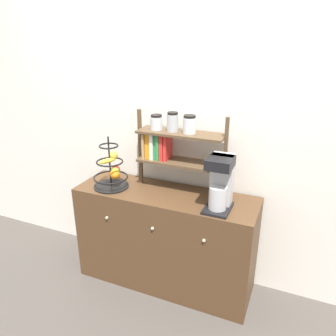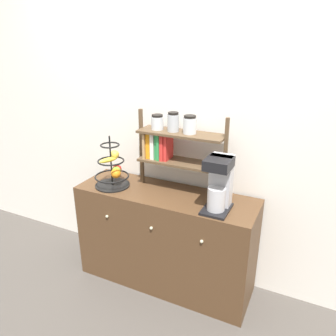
# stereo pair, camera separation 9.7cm
# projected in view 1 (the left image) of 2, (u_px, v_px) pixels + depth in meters

# --- Properties ---
(ground_plane) EXTENTS (12.00, 12.00, 0.00)m
(ground_plane) POSITION_uv_depth(u_px,v_px,m) (154.00, 297.00, 2.55)
(ground_plane) COLOR #47423D
(wall_back) EXTENTS (7.00, 0.05, 2.60)m
(wall_back) POSITION_uv_depth(u_px,v_px,m) (179.00, 120.00, 2.49)
(wall_back) COLOR silver
(wall_back) RESTS_ON ground_plane
(sideboard) EXTENTS (1.38, 0.46, 0.80)m
(sideboard) POSITION_uv_depth(u_px,v_px,m) (165.00, 239.00, 2.59)
(sideboard) COLOR #4C331E
(sideboard) RESTS_ON ground_plane
(coffee_maker) EXTENTS (0.17, 0.23, 0.38)m
(coffee_maker) POSITION_uv_depth(u_px,v_px,m) (220.00, 182.00, 2.17)
(coffee_maker) COLOR black
(coffee_maker) RESTS_ON sideboard
(fruit_stand) EXTENTS (0.27, 0.27, 0.41)m
(fruit_stand) POSITION_uv_depth(u_px,v_px,m) (112.00, 171.00, 2.51)
(fruit_stand) COLOR black
(fruit_stand) RESTS_ON sideboard
(shelf_hutch) EXTENTS (0.69, 0.20, 0.59)m
(shelf_hutch) POSITION_uv_depth(u_px,v_px,m) (171.00, 142.00, 2.40)
(shelf_hutch) COLOR brown
(shelf_hutch) RESTS_ON sideboard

